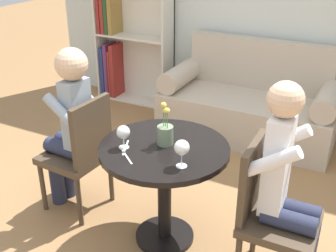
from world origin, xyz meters
TOP-DOWN VIEW (x-y plane):
  - ground_plane at (0.00, 0.00)m, footprint 16.00×16.00m
  - round_table at (0.00, 0.00)m, footprint 0.82×0.82m
  - couch at (0.00, 1.83)m, footprint 1.70×0.80m
  - bookshelf_left at (-1.64, 2.10)m, footprint 0.92×0.28m
  - chair_left at (-0.69, 0.03)m, footprint 0.45×0.45m
  - chair_right at (0.69, -0.03)m, footprint 0.43×0.43m
  - person_left at (-0.77, 0.04)m, footprint 0.43×0.36m
  - person_right at (0.78, -0.03)m, footprint 0.42×0.35m
  - wine_glass_left at (-0.21, -0.13)m, footprint 0.08×0.08m
  - wine_glass_right at (0.20, -0.16)m, footprint 0.09×0.09m
  - flower_vase at (-0.01, 0.03)m, footprint 0.10×0.10m
  - knife_left_setting at (-0.14, -0.21)m, footprint 0.15×0.13m
  - fork_left_setting at (-0.20, -0.12)m, footprint 0.08×0.18m

SIDE VIEW (x-z plane):
  - ground_plane at x=0.00m, z-range 0.00..0.00m
  - couch at x=0.00m, z-range -0.15..0.77m
  - chair_left at x=-0.69m, z-range 0.04..0.94m
  - chair_right at x=0.69m, z-range 0.04..0.94m
  - round_table at x=0.00m, z-range 0.19..0.90m
  - person_right at x=0.78m, z-range 0.03..1.30m
  - person_left at x=-0.77m, z-range 0.06..1.30m
  - knife_left_setting at x=-0.14m, z-range 0.71..0.72m
  - fork_left_setting at x=-0.20m, z-range 0.71..0.72m
  - bookshelf_left at x=-1.64m, z-range -0.04..1.53m
  - flower_vase at x=-0.01m, z-range 0.65..0.93m
  - wine_glass_left at x=-0.21m, z-range 0.74..0.89m
  - wine_glass_right at x=0.20m, z-range 0.75..0.92m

